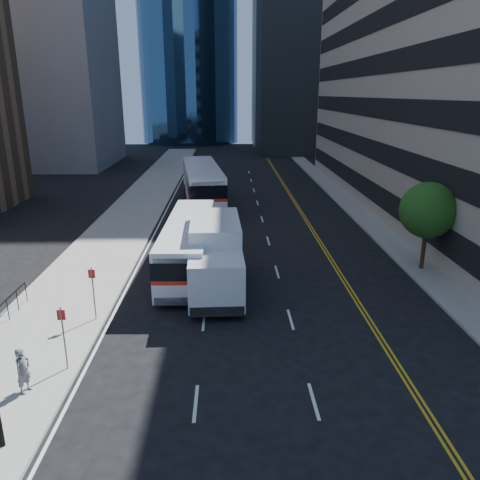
{
  "coord_description": "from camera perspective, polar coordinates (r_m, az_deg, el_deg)",
  "views": [
    {
      "loc": [
        -2.38,
        -17.4,
        9.98
      ],
      "look_at": [
        -1.74,
        5.38,
        2.8
      ],
      "focal_mm": 35.0,
      "sensor_mm": 36.0,
      "label": 1
    }
  ],
  "objects": [
    {
      "name": "ground",
      "position": [
        20.2,
        5.5,
        -12.21
      ],
      "size": [
        160.0,
        160.0,
        0.0
      ],
      "primitive_type": "plane",
      "color": "black",
      "rests_on": "ground"
    },
    {
      "name": "sidewalk_west",
      "position": [
        44.3,
        -12.16,
        4.17
      ],
      "size": [
        5.0,
        90.0,
        0.15
      ],
      "primitive_type": "cube",
      "color": "gray",
      "rests_on": "ground"
    },
    {
      "name": "sidewalk_east",
      "position": [
        45.01,
        13.12,
        4.31
      ],
      "size": [
        2.0,
        90.0,
        0.15
      ],
      "primitive_type": "cube",
      "color": "gray",
      "rests_on": "ground"
    },
    {
      "name": "midrise_west",
      "position": [
        74.36,
        -23.55,
        21.95
      ],
      "size": [
        18.0,
        18.0,
        35.0
      ],
      "primitive_type": "cube",
      "color": "gray",
      "rests_on": "ground"
    },
    {
      "name": "street_tree",
      "position": [
        28.55,
        21.97,
        3.37
      ],
      "size": [
        3.2,
        3.2,
        5.1
      ],
      "color": "#332114",
      "rests_on": "sidewalk_east"
    },
    {
      "name": "bus_front",
      "position": [
        27.43,
        -6.27,
        -0.42
      ],
      "size": [
        2.71,
        11.41,
        2.93
      ],
      "rotation": [
        0.0,
        0.0,
        -0.02
      ],
      "color": "silver",
      "rests_on": "ground"
    },
    {
      "name": "bus_rear",
      "position": [
        44.17,
        -4.62,
        6.95
      ],
      "size": [
        4.7,
        14.08,
        3.56
      ],
      "rotation": [
        0.0,
        0.0,
        0.12
      ],
      "color": "white",
      "rests_on": "ground"
    },
    {
      "name": "box_truck",
      "position": [
        24.36,
        -2.99,
        -1.92
      ],
      "size": [
        2.85,
        7.61,
        3.6
      ],
      "rotation": [
        0.0,
        0.0,
        0.03
      ],
      "color": "silver",
      "rests_on": "ground"
    },
    {
      "name": "pedestrian",
      "position": [
        18.05,
        -24.92,
        -14.24
      ],
      "size": [
        0.57,
        0.7,
        1.65
      ],
      "primitive_type": "imported",
      "rotation": [
        0.0,
        0.0,
        1.24
      ],
      "color": "#57575E",
      "rests_on": "sidewalk_west"
    }
  ]
}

